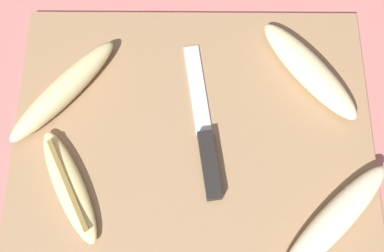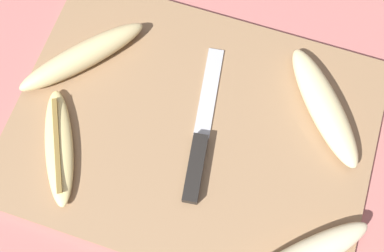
{
  "view_description": "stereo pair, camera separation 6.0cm",
  "coord_description": "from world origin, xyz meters",
  "px_view_note": "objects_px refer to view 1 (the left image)",
  "views": [
    {
      "loc": [
        0.0,
        -0.19,
        0.59
      ],
      "look_at": [
        0.0,
        0.0,
        0.02
      ],
      "focal_mm": 42.0,
      "sensor_mm": 36.0,
      "label": 1
    },
    {
      "loc": [
        0.06,
        -0.18,
        0.59
      ],
      "look_at": [
        0.0,
        0.0,
        0.02
      ],
      "focal_mm": 42.0,
      "sensor_mm": 36.0,
      "label": 2
    }
  ],
  "objects_px": {
    "banana_bright_far": "(334,220)",
    "knife": "(206,148)",
    "banana_soft_right": "(308,70)",
    "banana_mellow_near": "(62,90)",
    "banana_golden_short": "(68,186)"
  },
  "relations": [
    {
      "from": "banana_golden_short",
      "to": "knife",
      "type": "bearing_deg",
      "value": 16.43
    },
    {
      "from": "banana_soft_right",
      "to": "banana_golden_short",
      "type": "xyz_separation_m",
      "value": [
        -0.32,
        -0.16,
        -0.01
      ]
    },
    {
      "from": "knife",
      "to": "banana_bright_far",
      "type": "height_order",
      "value": "banana_bright_far"
    },
    {
      "from": "banana_mellow_near",
      "to": "knife",
      "type": "bearing_deg",
      "value": -21.56
    },
    {
      "from": "banana_bright_far",
      "to": "banana_soft_right",
      "type": "relative_size",
      "value": 0.98
    },
    {
      "from": "banana_mellow_near",
      "to": "banana_soft_right",
      "type": "xyz_separation_m",
      "value": [
        0.34,
        0.03,
        -0.0
      ]
    },
    {
      "from": "banana_mellow_near",
      "to": "banana_golden_short",
      "type": "relative_size",
      "value": 1.05
    },
    {
      "from": "knife",
      "to": "banana_bright_far",
      "type": "bearing_deg",
      "value": -39.13
    },
    {
      "from": "knife",
      "to": "banana_bright_far",
      "type": "distance_m",
      "value": 0.18
    },
    {
      "from": "banana_bright_far",
      "to": "knife",
      "type": "bearing_deg",
      "value": 149.11
    },
    {
      "from": "banana_golden_short",
      "to": "banana_mellow_near",
      "type": "bearing_deg",
      "value": 98.11
    },
    {
      "from": "banana_golden_short",
      "to": "banana_soft_right",
      "type": "bearing_deg",
      "value": 26.92
    },
    {
      "from": "banana_bright_far",
      "to": "banana_soft_right",
      "type": "xyz_separation_m",
      "value": [
        -0.02,
        0.2,
        0.0
      ]
    },
    {
      "from": "banana_bright_far",
      "to": "banana_golden_short",
      "type": "height_order",
      "value": "banana_bright_far"
    },
    {
      "from": "knife",
      "to": "banana_bright_far",
      "type": "relative_size",
      "value": 1.36
    }
  ]
}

